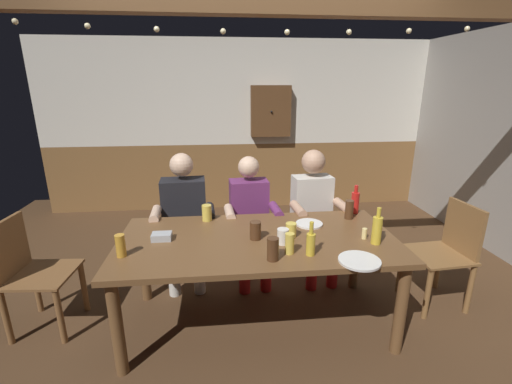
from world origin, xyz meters
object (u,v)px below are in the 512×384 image
bottle_1 (311,243)px  chair_empty_near_left (447,251)px  plate_0 (359,261)px  pint_glass_0 (121,246)px  bottle_2 (355,202)px  pint_glass_1 (291,230)px  person_1 (250,214)px  plate_1 (309,224)px  wall_dart_cabinet (271,111)px  table_candle (364,234)px  bottle_0 (377,229)px  person_2 (314,209)px  pint_glass_3 (255,230)px  pint_glass_5 (207,213)px  person_0 (184,213)px  chair_empty_near_right (30,271)px  pint_glass_6 (273,249)px  condiment_caddy (162,237)px  pint_glass_7 (290,243)px  dining_table (258,249)px  pint_glass_4 (283,236)px  pint_glass_2 (349,210)px

bottle_1 → chair_empty_near_left: bearing=18.1°
plate_0 → pint_glass_0: bearing=171.4°
bottle_2 → pint_glass_1: (-0.65, -0.43, -0.05)m
person_1 → bottle_2: 0.95m
plate_1 → wall_dart_cabinet: 2.54m
table_candle → plate_0: table_candle is taller
bottle_0 → pint_glass_0: bottle_0 is taller
wall_dart_cabinet → pint_glass_0: bearing=-116.0°
person_2 → wall_dart_cabinet: bearing=-90.7°
pint_glass_3 → pint_glass_5: (-0.36, 0.40, -0.00)m
person_1 → table_candle: bearing=129.8°
bottle_2 → person_0: bearing=168.8°
person_2 → bottle_1: person_2 is taller
chair_empty_near_left → bottle_2: (-0.70, 0.31, 0.35)m
chair_empty_near_right → pint_glass_6: chair_empty_near_right is taller
condiment_caddy → bottle_0: bearing=-8.1°
person_2 → pint_glass_7: (-0.43, -0.97, 0.12)m
pint_glass_7 → dining_table: bearing=125.4°
chair_empty_near_left → wall_dart_cabinet: bearing=19.7°
pint_glass_1 → pint_glass_3: 0.26m
person_0 → pint_glass_1: (0.85, -0.73, 0.11)m
table_candle → bottle_1: bottle_1 is taller
chair_empty_near_right → pint_glass_5: bearing=105.6°
pint_glass_0 → person_2: bearing=30.5°
pint_glass_4 → wall_dart_cabinet: size_ratio=0.16×
bottle_1 → person_1: bearing=107.2°
plate_0 → chair_empty_near_right: bearing=166.6°
pint_glass_7 → bottle_0: bearing=7.6°
bottle_0 → pint_glass_1: 0.60m
pint_glass_1 → pint_glass_5: (-0.62, 0.39, 0.01)m
pint_glass_1 → pint_glass_5: size_ratio=0.80×
condiment_caddy → pint_glass_0: bearing=-133.9°
condiment_caddy → pint_glass_1: (0.94, -0.04, 0.03)m
pint_glass_7 → pint_glass_3: bearing=129.4°
chair_empty_near_left → pint_glass_4: chair_empty_near_left is taller
table_candle → pint_glass_2: (0.03, 0.40, 0.04)m
pint_glass_0 → pint_glass_1: 1.18m
pint_glass_0 → pint_glass_7: (1.10, -0.07, -0.00)m
chair_empty_near_right → wall_dart_cabinet: wall_dart_cabinet is taller
pint_glass_0 → wall_dart_cabinet: bearing=64.0°
bottle_0 → plate_0: bearing=-131.2°
pint_glass_2 → plate_0: bearing=-104.9°
person_2 → wall_dart_cabinet: (-0.15, 1.93, 0.76)m
pint_glass_1 → pint_glass_7: (-0.06, -0.26, 0.02)m
person_0 → plate_1: bearing=149.9°
person_1 → plate_1: (0.43, -0.50, 0.09)m
pint_glass_0 → pint_glass_7: 1.10m
chair_empty_near_right → pint_glass_2: 2.51m
condiment_caddy → bottle_2: 1.64m
person_0 → pint_glass_7: (0.79, -0.98, 0.12)m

